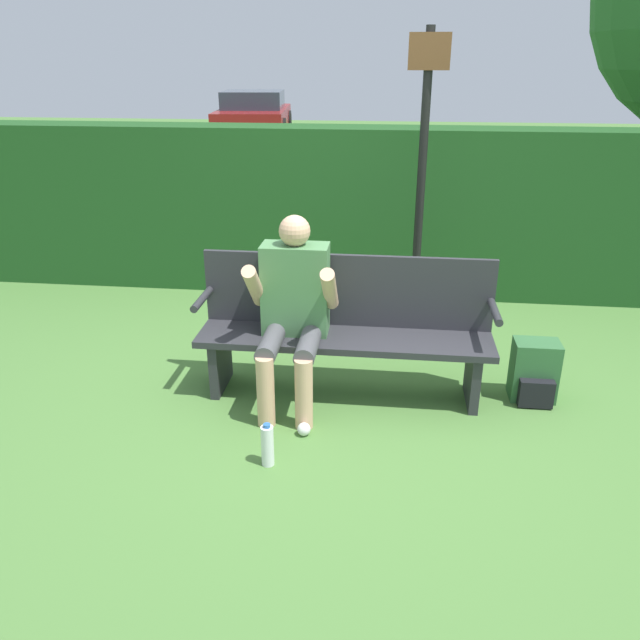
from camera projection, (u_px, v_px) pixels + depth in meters
ground_plane at (343, 393)px, 4.28m from camera, size 40.00×40.00×0.00m
hedge_back at (363, 211)px, 5.94m from camera, size 12.00×0.51×1.55m
park_bench at (345, 326)px, 4.16m from camera, size 1.94×0.42×0.93m
person_seated at (293, 304)px, 3.99m from camera, size 0.57×0.65×1.22m
backpack at (534, 372)px, 4.14m from camera, size 0.29×0.27×0.41m
water_bottle at (268, 445)px, 3.49m from camera, size 0.07×0.07×0.26m
signpost at (422, 167)px, 5.00m from camera, size 0.31×0.09×2.35m
parked_car at (254, 116)px, 17.51m from camera, size 2.24×4.13×1.28m
litter_crumple at (304, 429)px, 3.79m from camera, size 0.08×0.08×0.08m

